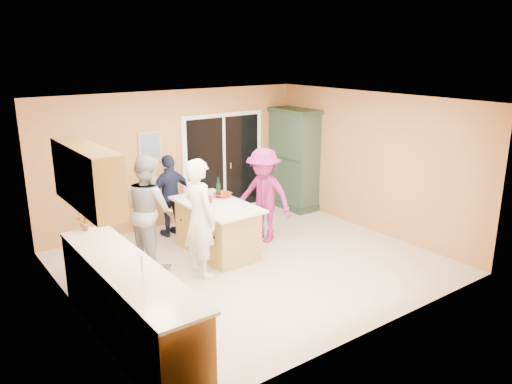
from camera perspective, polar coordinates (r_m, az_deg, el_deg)
floor at (r=8.16m, az=-0.44°, el=-8.11°), size 5.50×5.50×0.00m
ceiling at (r=7.48m, az=-0.48°, el=10.36°), size 5.50×5.00×0.10m
wall_back at (r=9.80m, az=-9.04°, el=3.85°), size 5.50×0.10×2.60m
wall_front at (r=5.97m, az=13.74°, el=-4.45°), size 5.50×0.10×2.60m
wall_left at (r=6.58m, az=-20.33°, el=-3.08°), size 0.10×5.00×2.60m
wall_right at (r=9.54m, az=13.09°, el=3.29°), size 0.10×5.00×2.60m
left_cabinet_run at (r=6.07m, az=-13.86°, el=-12.79°), size 0.65×3.05×1.24m
upper_cabinets at (r=6.28m, az=-18.79°, el=1.67°), size 0.35×1.60×0.75m
sliding_door at (r=10.33m, az=-3.72°, el=3.23°), size 1.90×0.07×2.10m
framed_picture at (r=9.49m, az=-12.01°, el=5.14°), size 0.46×0.04×0.56m
kitchen_island at (r=8.43m, az=-4.48°, el=-4.33°), size 0.94×1.69×0.88m
green_hutch at (r=10.73m, az=4.43°, el=3.65°), size 0.61×1.16×2.14m
woman_white at (r=7.50m, az=-6.46°, el=-2.97°), size 0.48×0.69×1.82m
woman_grey at (r=8.04m, az=-12.10°, el=-2.06°), size 0.77×0.94×1.79m
woman_navy at (r=9.23m, az=-9.74°, el=-0.41°), size 0.93×0.48×1.52m
woman_magenta at (r=8.82m, az=0.88°, el=-0.39°), size 0.99×1.25×1.69m
serving_bowl at (r=8.62m, az=-3.84°, el=-0.32°), size 0.36×0.36×0.07m
tulip_vase at (r=7.19m, az=-19.11°, el=-2.75°), size 0.23×0.17×0.39m
tumbler_near at (r=8.32m, az=-5.25°, el=-0.82°), size 0.10×0.10×0.11m
tumbler_far at (r=8.19m, az=-5.85°, el=-1.08°), size 0.10×0.10×0.12m
wine_bottle at (r=8.56m, az=-4.33°, el=0.25°), size 0.08×0.08×0.36m
white_plate at (r=8.20m, az=-6.40°, el=-1.48°), size 0.25×0.25×0.02m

